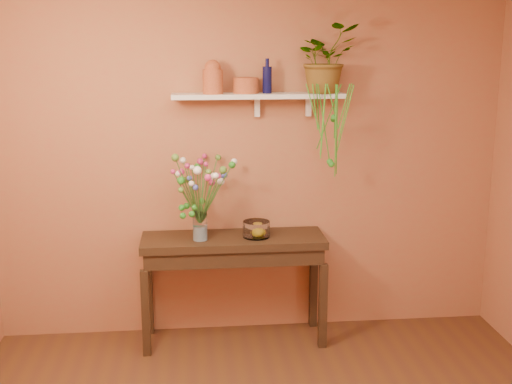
{
  "coord_description": "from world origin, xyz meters",
  "views": [
    {
      "loc": [
        -0.47,
        -3.06,
        2.32
      ],
      "look_at": [
        0.0,
        1.55,
        1.25
      ],
      "focal_mm": 45.88,
      "sensor_mm": 36.0,
      "label": 1
    }
  ],
  "objects_px": {
    "terracotta_jug": "(213,78)",
    "blue_bottle": "(267,79)",
    "spider_plant": "(325,59)",
    "glass_vase": "(200,227)",
    "bouquet": "(201,180)",
    "glass_bowl": "(256,230)",
    "sideboard": "(233,252)"
  },
  "relations": [
    {
      "from": "spider_plant",
      "to": "terracotta_jug",
      "type": "bearing_deg",
      "value": -179.55
    },
    {
      "from": "bouquet",
      "to": "spider_plant",
      "type": "bearing_deg",
      "value": 9.23
    },
    {
      "from": "glass_bowl",
      "to": "blue_bottle",
      "type": "bearing_deg",
      "value": 55.72
    },
    {
      "from": "blue_bottle",
      "to": "spider_plant",
      "type": "xyz_separation_m",
      "value": [
        0.43,
        -0.02,
        0.15
      ]
    },
    {
      "from": "blue_bottle",
      "to": "glass_vase",
      "type": "distance_m",
      "value": 1.22
    },
    {
      "from": "sideboard",
      "to": "glass_bowl",
      "type": "bearing_deg",
      "value": -7.2
    },
    {
      "from": "sideboard",
      "to": "blue_bottle",
      "type": "bearing_deg",
      "value": 23.55
    },
    {
      "from": "blue_bottle",
      "to": "sideboard",
      "type": "bearing_deg",
      "value": -156.45
    },
    {
      "from": "terracotta_jug",
      "to": "glass_vase",
      "type": "distance_m",
      "value": 1.12
    },
    {
      "from": "glass_vase",
      "to": "spider_plant",
      "type": "bearing_deg",
      "value": 8.95
    },
    {
      "from": "blue_bottle",
      "to": "spider_plant",
      "type": "height_order",
      "value": "spider_plant"
    },
    {
      "from": "spider_plant",
      "to": "glass_vase",
      "type": "distance_m",
      "value": 1.58
    },
    {
      "from": "glass_bowl",
      "to": "terracotta_jug",
      "type": "bearing_deg",
      "value": 160.06
    },
    {
      "from": "spider_plant",
      "to": "glass_bowl",
      "type": "relative_size",
      "value": 2.49
    },
    {
      "from": "glass_bowl",
      "to": "glass_vase",
      "type": "bearing_deg",
      "value": -175.8
    },
    {
      "from": "bouquet",
      "to": "glass_bowl",
      "type": "relative_size",
      "value": 2.61
    },
    {
      "from": "blue_bottle",
      "to": "bouquet",
      "type": "xyz_separation_m",
      "value": [
        -0.51,
        -0.18,
        -0.73
      ]
    },
    {
      "from": "spider_plant",
      "to": "bouquet",
      "type": "distance_m",
      "value": 1.3
    },
    {
      "from": "terracotta_jug",
      "to": "bouquet",
      "type": "height_order",
      "value": "terracotta_jug"
    },
    {
      "from": "bouquet",
      "to": "glass_bowl",
      "type": "xyz_separation_m",
      "value": [
        0.42,
        0.03,
        -0.4
      ]
    },
    {
      "from": "spider_plant",
      "to": "glass_vase",
      "type": "xyz_separation_m",
      "value": [
        -0.96,
        -0.15,
        -1.24
      ]
    },
    {
      "from": "terracotta_jug",
      "to": "blue_bottle",
      "type": "relative_size",
      "value": 0.97
    },
    {
      "from": "sideboard",
      "to": "terracotta_jug",
      "type": "bearing_deg",
      "value": 146.16
    },
    {
      "from": "terracotta_jug",
      "to": "blue_bottle",
      "type": "height_order",
      "value": "blue_bottle"
    },
    {
      "from": "terracotta_jug",
      "to": "blue_bottle",
      "type": "distance_m",
      "value": 0.41
    },
    {
      "from": "sideboard",
      "to": "blue_bottle",
      "type": "height_order",
      "value": "blue_bottle"
    },
    {
      "from": "sideboard",
      "to": "glass_bowl",
      "type": "relative_size",
      "value": 6.82
    },
    {
      "from": "glass_vase",
      "to": "bouquet",
      "type": "height_order",
      "value": "bouquet"
    },
    {
      "from": "sideboard",
      "to": "bouquet",
      "type": "relative_size",
      "value": 2.62
    },
    {
      "from": "glass_vase",
      "to": "glass_bowl",
      "type": "distance_m",
      "value": 0.43
    },
    {
      "from": "sideboard",
      "to": "blue_bottle",
      "type": "relative_size",
      "value": 5.45
    },
    {
      "from": "terracotta_jug",
      "to": "bouquet",
      "type": "relative_size",
      "value": 0.47
    }
  ]
}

